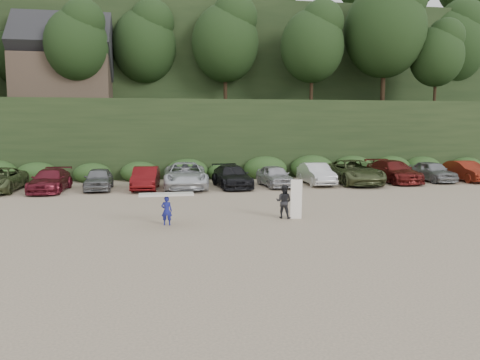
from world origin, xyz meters
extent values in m
plane|color=tan|center=(0.00, 0.00, 0.00)|extent=(120.00, 120.00, 0.00)
cube|color=black|center=(0.00, 22.00, 3.00)|extent=(80.00, 14.00, 6.00)
cube|color=black|center=(0.00, 40.00, 8.00)|extent=(90.00, 30.00, 16.00)
ellipsoid|color=black|center=(0.00, 22.00, 11.00)|extent=(66.00, 12.00, 10.00)
cube|color=#2B491E|center=(-0.55, 14.50, 0.60)|extent=(46.20, 2.00, 1.20)
cube|color=brown|center=(-12.00, 24.00, 8.00)|extent=(8.00, 6.00, 4.00)
imported|color=maroon|center=(-10.58, 9.81, 0.69)|extent=(2.12, 4.83, 1.38)
imported|color=slate|center=(-7.74, 10.08, 0.69)|extent=(1.72, 4.11, 1.39)
imported|color=#610E11|center=(-4.83, 9.74, 0.72)|extent=(1.83, 4.44, 1.43)
imported|color=silver|center=(-2.30, 10.01, 0.82)|extent=(2.94, 6.03, 1.65)
imported|color=black|center=(0.71, 9.76, 0.71)|extent=(2.38, 5.06, 1.43)
imported|color=#B1B1B6|center=(3.57, 9.60, 0.71)|extent=(1.99, 4.28, 1.42)
imported|color=silver|center=(6.62, 10.15, 0.73)|extent=(1.61, 4.47, 1.47)
imported|color=#4D5732|center=(9.33, 10.05, 0.82)|extent=(2.83, 5.96, 1.64)
imported|color=maroon|center=(12.47, 10.36, 0.77)|extent=(2.46, 5.43, 1.54)
imported|color=gray|center=(15.48, 10.37, 0.73)|extent=(1.82, 4.35, 1.47)
imported|color=maroon|center=(17.99, 10.12, 0.73)|extent=(1.60, 4.43, 1.45)
imported|color=navy|center=(-3.75, -1.15, 0.61)|extent=(0.47, 0.34, 1.21)
cube|color=beige|center=(-3.75, -1.15, 1.28)|extent=(2.22, 0.65, 0.09)
imported|color=black|center=(1.38, -0.60, 0.74)|extent=(0.91, 0.86, 1.49)
cube|color=white|center=(1.85, -0.89, 0.88)|extent=(0.53, 0.35, 1.75)
camera|label=1|loc=(-4.08, -20.27, 4.16)|focal=35.00mm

